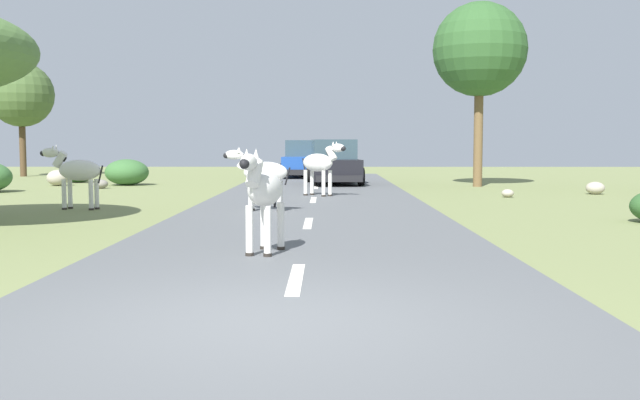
{
  "coord_description": "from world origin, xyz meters",
  "views": [
    {
      "loc": [
        0.53,
        -6.47,
        1.63
      ],
      "look_at": [
        0.42,
        6.82,
        0.61
      ],
      "focal_mm": 41.06,
      "sensor_mm": 36.0,
      "label": 1
    }
  ],
  "objects_px": {
    "zebra_0": "(264,191)",
    "bush_1": "(78,173)",
    "rock_2": "(508,193)",
    "rock_0": "(101,184)",
    "car_1": "(334,164)",
    "rock_3": "(58,178)",
    "zebra_3": "(320,163)",
    "tree_0": "(21,95)",
    "rock_1": "(595,188)",
    "tree_1": "(480,50)",
    "car_0": "(304,160)",
    "zebra_2": "(76,171)",
    "bush_2": "(127,172)",
    "zebra_1": "(262,173)"
  },
  "relations": [
    {
      "from": "zebra_3",
      "to": "bush_1",
      "type": "height_order",
      "value": "zebra_3"
    },
    {
      "from": "zebra_0",
      "to": "tree_0",
      "type": "height_order",
      "value": "tree_0"
    },
    {
      "from": "tree_1",
      "to": "zebra_3",
      "type": "bearing_deg",
      "value": -136.22
    },
    {
      "from": "zebra_2",
      "to": "rock_2",
      "type": "height_order",
      "value": "zebra_2"
    },
    {
      "from": "zebra_2",
      "to": "rock_3",
      "type": "relative_size",
      "value": 2.04
    },
    {
      "from": "bush_1",
      "to": "rock_1",
      "type": "xyz_separation_m",
      "value": [
        19.09,
        -7.02,
        -0.2
      ]
    },
    {
      "from": "zebra_1",
      "to": "car_1",
      "type": "distance_m",
      "value": 11.78
    },
    {
      "from": "rock_0",
      "to": "rock_1",
      "type": "relative_size",
      "value": 0.88
    },
    {
      "from": "car_1",
      "to": "rock_1",
      "type": "height_order",
      "value": "car_1"
    },
    {
      "from": "bush_2",
      "to": "zebra_2",
      "type": "bearing_deg",
      "value": -81.24
    },
    {
      "from": "car_0",
      "to": "rock_0",
      "type": "xyz_separation_m",
      "value": [
        -7.17,
        -8.21,
        -0.68
      ]
    },
    {
      "from": "bush_2",
      "to": "rock_1",
      "type": "xyz_separation_m",
      "value": [
        16.5,
        -5.02,
        -0.31
      ]
    },
    {
      "from": "tree_0",
      "to": "rock_0",
      "type": "bearing_deg",
      "value": -54.87
    },
    {
      "from": "rock_0",
      "to": "car_1",
      "type": "bearing_deg",
      "value": 14.93
    },
    {
      "from": "rock_0",
      "to": "zebra_0",
      "type": "bearing_deg",
      "value": -65.51
    },
    {
      "from": "car_0",
      "to": "rock_1",
      "type": "bearing_deg",
      "value": 133.25
    },
    {
      "from": "bush_1",
      "to": "rock_2",
      "type": "relative_size",
      "value": 3.62
    },
    {
      "from": "tree_1",
      "to": "rock_2",
      "type": "distance_m",
      "value": 7.49
    },
    {
      "from": "zebra_2",
      "to": "bush_2",
      "type": "xyz_separation_m",
      "value": [
        -1.62,
        10.53,
        -0.44
      ]
    },
    {
      "from": "zebra_0",
      "to": "rock_3",
      "type": "relative_size",
      "value": 1.93
    },
    {
      "from": "car_1",
      "to": "rock_3",
      "type": "xyz_separation_m",
      "value": [
        -10.7,
        -0.57,
        -0.54
      ]
    },
    {
      "from": "tree_1",
      "to": "rock_0",
      "type": "distance_m",
      "value": 14.87
    },
    {
      "from": "rock_1",
      "to": "rock_2",
      "type": "relative_size",
      "value": 1.63
    },
    {
      "from": "rock_0",
      "to": "rock_3",
      "type": "height_order",
      "value": "rock_3"
    },
    {
      "from": "zebra_2",
      "to": "tree_1",
      "type": "height_order",
      "value": "tree_1"
    },
    {
      "from": "bush_1",
      "to": "rock_2",
      "type": "xyz_separation_m",
      "value": [
        15.93,
        -8.37,
        -0.27
      ]
    },
    {
      "from": "car_0",
      "to": "rock_0",
      "type": "bearing_deg",
      "value": 51.0
    },
    {
      "from": "bush_1",
      "to": "rock_0",
      "type": "bearing_deg",
      "value": -61.8
    },
    {
      "from": "car_0",
      "to": "bush_2",
      "type": "xyz_separation_m",
      "value": [
        -6.78,
        -6.1,
        -0.34
      ]
    },
    {
      "from": "zebra_1",
      "to": "rock_2",
      "type": "relative_size",
      "value": 4.34
    },
    {
      "from": "car_0",
      "to": "rock_2",
      "type": "distance_m",
      "value": 14.11
    },
    {
      "from": "tree_1",
      "to": "car_1",
      "type": "bearing_deg",
      "value": 169.94
    },
    {
      "from": "zebra_3",
      "to": "tree_0",
      "type": "relative_size",
      "value": 0.29
    },
    {
      "from": "car_1",
      "to": "zebra_2",
      "type": "bearing_deg",
      "value": 54.36
    },
    {
      "from": "car_1",
      "to": "rock_0",
      "type": "bearing_deg",
      "value": 10.6
    },
    {
      "from": "car_0",
      "to": "rock_2",
      "type": "bearing_deg",
      "value": 119.86
    },
    {
      "from": "zebra_1",
      "to": "car_0",
      "type": "height_order",
      "value": "car_0"
    },
    {
      "from": "tree_1",
      "to": "rock_2",
      "type": "bearing_deg",
      "value": -92.39
    },
    {
      "from": "car_0",
      "to": "rock_3",
      "type": "xyz_separation_m",
      "value": [
        -9.36,
        -6.51,
        -0.54
      ]
    },
    {
      "from": "zebra_2",
      "to": "car_0",
      "type": "relative_size",
      "value": 0.38
    },
    {
      "from": "zebra_3",
      "to": "tree_1",
      "type": "relative_size",
      "value": 0.24
    },
    {
      "from": "zebra_2",
      "to": "zebra_3",
      "type": "height_order",
      "value": "zebra_3"
    },
    {
      "from": "rock_3",
      "to": "rock_0",
      "type": "bearing_deg",
      "value": -37.85
    },
    {
      "from": "zebra_3",
      "to": "zebra_0",
      "type": "bearing_deg",
      "value": 38.68
    },
    {
      "from": "zebra_0",
      "to": "bush_1",
      "type": "distance_m",
      "value": 22.27
    },
    {
      "from": "car_0",
      "to": "rock_3",
      "type": "relative_size",
      "value": 5.34
    },
    {
      "from": "zebra_0",
      "to": "zebra_3",
      "type": "bearing_deg",
      "value": -81.1
    },
    {
      "from": "zebra_3",
      "to": "tree_0",
      "type": "distance_m",
      "value": 20.73
    },
    {
      "from": "rock_0",
      "to": "zebra_3",
      "type": "bearing_deg",
      "value": -28.7
    },
    {
      "from": "zebra_2",
      "to": "bush_1",
      "type": "distance_m",
      "value": 13.24
    }
  ]
}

